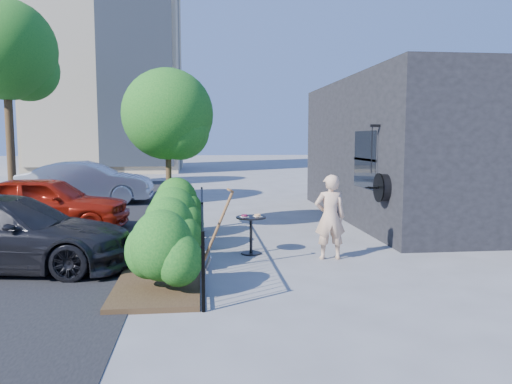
{
  "coord_description": "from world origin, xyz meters",
  "views": [
    {
      "loc": [
        -1.51,
        -9.51,
        2.32
      ],
      "look_at": [
        -0.37,
        0.8,
        1.2
      ],
      "focal_mm": 35.0,
      "sensor_mm": 36.0,
      "label": 1
    }
  ],
  "objects": [
    {
      "name": "shop_building",
      "position": [
        5.5,
        4.5,
        2.0
      ],
      "size": [
        6.22,
        9.0,
        4.0
      ],
      "color": "black",
      "rests_on": "ground"
    },
    {
      "name": "cafe_table",
      "position": [
        -0.53,
        0.29,
        0.53
      ],
      "size": [
        0.6,
        0.6,
        0.81
      ],
      "rotation": [
        0.0,
        0.0,
        0.27
      ],
      "color": "black",
      "rests_on": "ground"
    },
    {
      "name": "ground",
      "position": [
        0.0,
        0.0,
        0.0
      ],
      "size": [
        120.0,
        120.0,
        0.0
      ],
      "primitive_type": "plane",
      "color": "gray",
      "rests_on": "ground"
    },
    {
      "name": "shrubs",
      "position": [
        -2.1,
        0.1,
        0.7
      ],
      "size": [
        1.1,
        5.6,
        1.24
      ],
      "color": "#135519",
      "rests_on": "ground"
    },
    {
      "name": "planting_bed",
      "position": [
        -2.2,
        0.0,
        0.04
      ],
      "size": [
        1.3,
        6.0,
        0.08
      ],
      "primitive_type": "cube",
      "color": "#382616",
      "rests_on": "ground"
    },
    {
      "name": "car_red",
      "position": [
        -5.4,
        3.43,
        0.69
      ],
      "size": [
        4.19,
        1.95,
        1.39
      ],
      "primitive_type": "imported",
      "rotation": [
        0.0,
        0.0,
        1.49
      ],
      "color": "#A01B0D",
      "rests_on": "ground"
    },
    {
      "name": "car_darkgrey",
      "position": [
        -4.94,
        -0.38,
        0.65
      ],
      "size": [
        4.72,
        2.45,
        1.31
      ],
      "primitive_type": "imported",
      "rotation": [
        0.0,
        0.0,
        1.43
      ],
      "color": "black",
      "rests_on": "ground"
    },
    {
      "name": "fence",
      "position": [
        -1.5,
        0.0,
        0.56
      ],
      "size": [
        0.05,
        6.05,
        1.1
      ],
      "color": "black",
      "rests_on": "ground"
    },
    {
      "name": "shovel",
      "position": [
        -1.26,
        -0.84,
        0.65
      ],
      "size": [
        0.56,
        0.19,
        1.48
      ],
      "color": "brown",
      "rests_on": "ground"
    },
    {
      "name": "street_tree_far",
      "position": [
        -9.94,
        13.96,
        5.92
      ],
      "size": [
        4.4,
        4.4,
        8.28
      ],
      "color": "#3F2B19",
      "rests_on": "ground"
    },
    {
      "name": "patio_tree",
      "position": [
        -2.24,
        2.76,
        2.76
      ],
      "size": [
        2.2,
        2.2,
        3.94
      ],
      "color": "#3F2B19",
      "rests_on": "ground"
    },
    {
      "name": "woman",
      "position": [
        0.93,
        -0.28,
        0.82
      ],
      "size": [
        0.61,
        0.41,
        1.63
      ],
      "primitive_type": "imported",
      "rotation": [
        0.0,
        0.0,
        3.1
      ],
      "color": "#DFB390",
      "rests_on": "ground"
    },
    {
      "name": "car_silver",
      "position": [
        -5.56,
        8.81,
        0.75
      ],
      "size": [
        4.57,
        1.63,
        1.5
      ],
      "primitive_type": "imported",
      "rotation": [
        0.0,
        0.0,
        1.58
      ],
      "color": "silver",
      "rests_on": "ground"
    }
  ]
}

